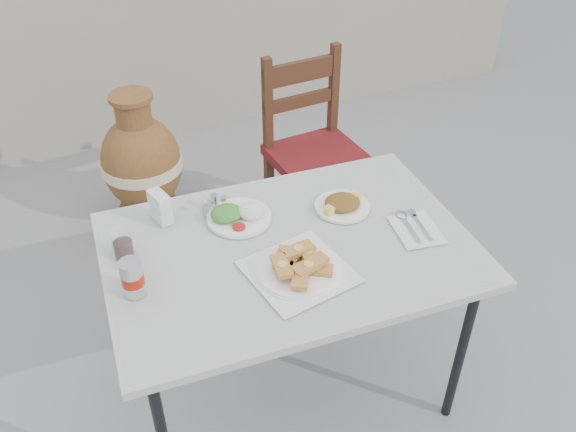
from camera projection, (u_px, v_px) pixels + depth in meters
name	position (u px, v px, depth m)	size (l,w,h in m)	color
ground	(253.00, 401.00, 2.55)	(80.00, 80.00, 0.00)	slate
cafe_table	(289.00, 257.00, 2.18)	(1.31, 0.91, 0.78)	black
pide_plate	(299.00, 265.00, 2.02)	(0.37, 0.37, 0.07)	silver
salad_rice_plate	(238.00, 214.00, 2.25)	(0.24, 0.24, 0.06)	white
salad_chopped_plate	(342.00, 204.00, 2.31)	(0.21, 0.21, 0.05)	white
soda_can	(132.00, 278.00, 1.92)	(0.07, 0.07, 0.13)	silver
cola_glass	(123.00, 246.00, 2.07)	(0.07, 0.07, 0.10)	white
napkin_holder	(160.00, 207.00, 2.23)	(0.08, 0.11, 0.12)	silver
condiment_caddy	(216.00, 206.00, 2.29)	(0.11, 0.10, 0.07)	silver
cutlery_napkin	(414.00, 227.00, 2.22)	(0.18, 0.23, 0.02)	silver
chair	(315.00, 151.00, 3.15)	(0.49, 0.49, 1.02)	#37190F
terracotta_urn	(142.00, 164.00, 3.36)	(0.45, 0.45, 0.78)	brown
back_wall	(125.00, 50.00, 4.04)	(6.00, 0.25, 1.20)	gray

